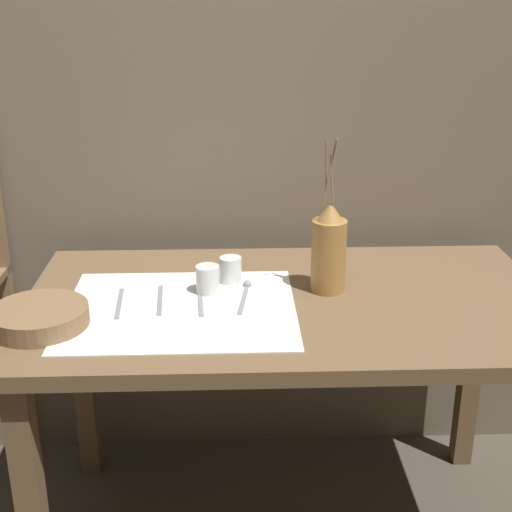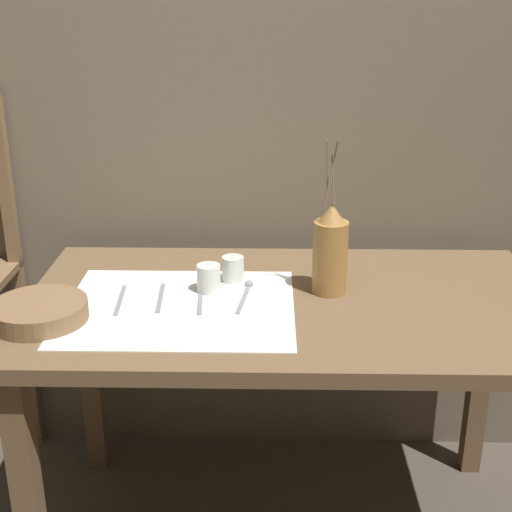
% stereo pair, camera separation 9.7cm
% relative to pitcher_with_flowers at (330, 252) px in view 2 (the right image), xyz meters
% --- Properties ---
extents(stone_wall_back, '(7.00, 0.06, 2.40)m').
position_rel_pitcher_with_flowers_xyz_m(stone_wall_back, '(-0.11, 0.44, 0.32)').
color(stone_wall_back, '#6B5E4C').
rests_on(stone_wall_back, ground_plane).
extents(wooden_table, '(1.38, 0.76, 0.76)m').
position_rel_pitcher_with_flowers_xyz_m(wooden_table, '(-0.11, -0.05, -0.21)').
color(wooden_table, brown).
rests_on(wooden_table, ground_plane).
extents(linen_cloth, '(0.58, 0.48, 0.00)m').
position_rel_pitcher_with_flowers_xyz_m(linen_cloth, '(-0.39, -0.11, -0.11)').
color(linen_cloth, white).
rests_on(linen_cloth, wooden_table).
extents(pitcher_with_flowers, '(0.09, 0.09, 0.42)m').
position_rel_pitcher_with_flowers_xyz_m(pitcher_with_flowers, '(0.00, 0.00, 0.00)').
color(pitcher_with_flowers, olive).
rests_on(pitcher_with_flowers, wooden_table).
extents(wooden_bowl, '(0.23, 0.23, 0.05)m').
position_rel_pitcher_with_flowers_xyz_m(wooden_bowl, '(-0.72, -0.19, -0.09)').
color(wooden_bowl, brown).
rests_on(wooden_bowl, wooden_table).
extents(glass_tumbler_near, '(0.06, 0.06, 0.07)m').
position_rel_pitcher_with_flowers_xyz_m(glass_tumbler_near, '(-0.32, -0.01, -0.07)').
color(glass_tumbler_near, silver).
rests_on(glass_tumbler_near, wooden_table).
extents(glass_tumbler_far, '(0.06, 0.06, 0.07)m').
position_rel_pitcher_with_flowers_xyz_m(glass_tumbler_far, '(-0.26, 0.06, -0.08)').
color(glass_tumbler_far, silver).
rests_on(glass_tumbler_far, wooden_table).
extents(fork_outer, '(0.02, 0.18, 0.00)m').
position_rel_pitcher_with_flowers_xyz_m(fork_outer, '(-0.55, -0.08, -0.11)').
color(fork_outer, gray).
rests_on(fork_outer, wooden_table).
extents(fork_inner, '(0.02, 0.18, 0.00)m').
position_rel_pitcher_with_flowers_xyz_m(fork_inner, '(-0.44, -0.06, -0.11)').
color(fork_inner, gray).
rests_on(fork_inner, wooden_table).
extents(knife_center, '(0.02, 0.18, 0.00)m').
position_rel_pitcher_with_flowers_xyz_m(knife_center, '(-0.34, -0.07, -0.11)').
color(knife_center, gray).
rests_on(knife_center, wooden_table).
extents(spoon_inner, '(0.04, 0.19, 0.02)m').
position_rel_pitcher_with_flowers_xyz_m(spoon_inner, '(-0.22, -0.01, -0.11)').
color(spoon_inner, gray).
rests_on(spoon_inner, wooden_table).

